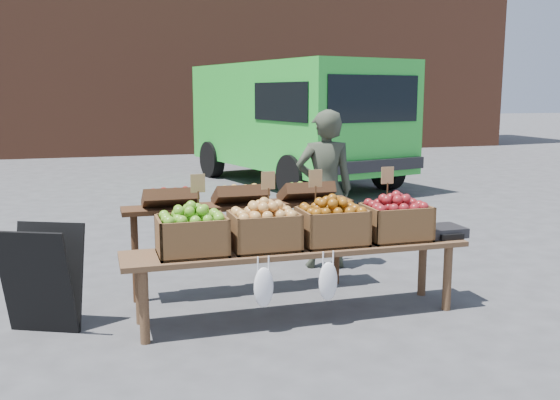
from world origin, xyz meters
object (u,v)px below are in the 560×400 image
object	(u,v)px
crate_green_apples	(396,222)
chalkboard_sign	(43,279)
back_table	(240,235)
delivery_van	(294,124)
display_bench	(298,282)
crate_golden_apples	(192,235)
vendor	(325,190)
crate_russet_pears	(264,231)
weighing_scale	(441,231)
crate_red_apples	(332,226)

from	to	relation	value
crate_green_apples	chalkboard_sign	bearing A→B (deg)	174.69
back_table	crate_green_apples	distance (m)	1.34
delivery_van	chalkboard_sign	size ratio (longest dim) A/B	6.34
display_bench	crate_golden_apples	bearing A→B (deg)	180.00
vendor	crate_russet_pears	distance (m)	1.61
delivery_van	display_bench	xyz separation A→B (m)	(-2.22, -7.00, -0.85)
crate_golden_apples	weighing_scale	size ratio (longest dim) A/B	1.47
vendor	display_bench	distance (m)	1.55
vendor	crate_russet_pears	size ratio (longest dim) A/B	3.16
crate_golden_apples	weighing_scale	distance (m)	2.08
crate_russet_pears	weighing_scale	distance (m)	1.53
display_bench	weighing_scale	size ratio (longest dim) A/B	7.94
vendor	display_bench	size ratio (longest dim) A/B	0.59
display_bench	crate_green_apples	distance (m)	0.93
chalkboard_sign	back_table	size ratio (longest dim) A/B	0.38
delivery_van	back_table	world-z (taller)	delivery_van
crate_green_apples	weighing_scale	bearing A→B (deg)	0.00
crate_russet_pears	crate_green_apples	distance (m)	1.10
crate_golden_apples	chalkboard_sign	bearing A→B (deg)	166.65
back_table	display_bench	size ratio (longest dim) A/B	0.78
delivery_van	weighing_scale	size ratio (longest dim) A/B	14.96
delivery_van	crate_green_apples	distance (m)	7.15
back_table	crate_red_apples	size ratio (longest dim) A/B	4.20
display_bench	crate_green_apples	size ratio (longest dim) A/B	5.40
vendor	back_table	bearing A→B (deg)	38.39
crate_green_apples	delivery_van	bearing A→B (deg)	78.73
delivery_van	crate_green_apples	world-z (taller)	delivery_van
crate_red_apples	crate_green_apples	world-z (taller)	same
chalkboard_sign	crate_green_apples	xyz separation A→B (m)	(2.71, -0.25, 0.31)
delivery_van	crate_golden_apples	xyz separation A→B (m)	(-3.04, -7.00, -0.43)
back_table	weighing_scale	world-z (taller)	back_table
chalkboard_sign	crate_golden_apples	bearing A→B (deg)	11.05
crate_golden_apples	crate_red_apples	bearing A→B (deg)	0.00
delivery_van	crate_green_apples	bearing A→B (deg)	-115.41
vendor	back_table	xyz separation A→B (m)	(-0.99, -0.56, -0.27)
vendor	crate_golden_apples	bearing A→B (deg)	48.94
vendor	crate_golden_apples	xyz separation A→B (m)	(-1.52, -1.28, -0.08)
display_bench	weighing_scale	xyz separation A→B (m)	(1.25, 0.00, 0.33)
crate_russet_pears	crate_green_apples	xyz separation A→B (m)	(1.10, 0.00, 0.00)
vendor	crate_red_apples	xyz separation A→B (m)	(-0.42, -1.28, -0.08)
vendor	back_table	size ratio (longest dim) A/B	0.75
display_bench	weighing_scale	distance (m)	1.29
crate_red_apples	crate_green_apples	distance (m)	0.55
chalkboard_sign	crate_red_apples	xyz separation A→B (m)	(2.16, -0.25, 0.31)
vendor	chalkboard_sign	bearing A→B (deg)	30.56
chalkboard_sign	crate_russet_pears	distance (m)	1.66
crate_russet_pears	delivery_van	bearing A→B (deg)	70.38
delivery_van	crate_russet_pears	bearing A→B (deg)	-123.76
delivery_van	weighing_scale	xyz separation A→B (m)	(-0.97, -7.00, -0.53)
delivery_van	weighing_scale	distance (m)	7.08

